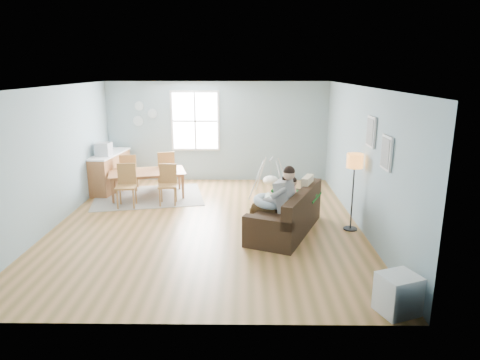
{
  "coord_description": "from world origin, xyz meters",
  "views": [
    {
      "loc": [
        0.75,
        -8.1,
        3.03
      ],
      "look_at": [
        0.66,
        -0.34,
        1.0
      ],
      "focal_mm": 32.0,
      "sensor_mm": 36.0,
      "label": 1
    }
  ],
  "objects_px": {
    "dining_table": "(148,184)",
    "floor_lamp": "(354,167)",
    "father": "(277,199)",
    "chair_se": "(168,182)",
    "chair_sw": "(127,182)",
    "monitor": "(104,149)",
    "chair_nw": "(129,170)",
    "counter": "(110,171)",
    "sofa": "(288,217)",
    "toddler": "(287,193)",
    "storage_cube": "(397,294)",
    "chair_ne": "(166,168)",
    "baby_swing": "(271,180)"
  },
  "relations": [
    {
      "from": "toddler",
      "to": "storage_cube",
      "type": "bearing_deg",
      "value": -69.49
    },
    {
      "from": "floor_lamp",
      "to": "sofa",
      "type": "bearing_deg",
      "value": -174.06
    },
    {
      "from": "storage_cube",
      "to": "chair_nw",
      "type": "xyz_separation_m",
      "value": [
        -4.87,
        5.56,
        0.28
      ]
    },
    {
      "from": "sofa",
      "to": "chair_ne",
      "type": "height_order",
      "value": "chair_ne"
    },
    {
      "from": "sofa",
      "to": "chair_sw",
      "type": "xyz_separation_m",
      "value": [
        -3.48,
        1.56,
        0.25
      ]
    },
    {
      "from": "sofa",
      "to": "storage_cube",
      "type": "distance_m",
      "value": 3.0
    },
    {
      "from": "storage_cube",
      "to": "chair_sw",
      "type": "xyz_separation_m",
      "value": [
        -4.6,
        4.34,
        0.29
      ]
    },
    {
      "from": "floor_lamp",
      "to": "toddler",
      "type": "bearing_deg",
      "value": 175.99
    },
    {
      "from": "sofa",
      "to": "baby_swing",
      "type": "distance_m",
      "value": 2.34
    },
    {
      "from": "father",
      "to": "baby_swing",
      "type": "bearing_deg",
      "value": 89.05
    },
    {
      "from": "baby_swing",
      "to": "father",
      "type": "bearing_deg",
      "value": -90.95
    },
    {
      "from": "father",
      "to": "chair_sw",
      "type": "distance_m",
      "value": 3.7
    },
    {
      "from": "father",
      "to": "toddler",
      "type": "distance_m",
      "value": 0.5
    },
    {
      "from": "baby_swing",
      "to": "toddler",
      "type": "bearing_deg",
      "value": -84.66
    },
    {
      "from": "chair_ne",
      "to": "monitor",
      "type": "bearing_deg",
      "value": -165.81
    },
    {
      "from": "sofa",
      "to": "chair_se",
      "type": "bearing_deg",
      "value": 146.01
    },
    {
      "from": "floor_lamp",
      "to": "chair_sw",
      "type": "height_order",
      "value": "floor_lamp"
    },
    {
      "from": "dining_table",
      "to": "chair_sw",
      "type": "bearing_deg",
      "value": -128.34
    },
    {
      "from": "storage_cube",
      "to": "counter",
      "type": "distance_m",
      "value": 7.85
    },
    {
      "from": "floor_lamp",
      "to": "chair_se",
      "type": "bearing_deg",
      "value": 157.1
    },
    {
      "from": "chair_se",
      "to": "storage_cube",
      "type": "bearing_deg",
      "value": -50.67
    },
    {
      "from": "chair_nw",
      "to": "counter",
      "type": "bearing_deg",
      "value": 164.79
    },
    {
      "from": "monitor",
      "to": "baby_swing",
      "type": "relative_size",
      "value": 0.33
    },
    {
      "from": "counter",
      "to": "monitor",
      "type": "relative_size",
      "value": 4.75
    },
    {
      "from": "toddler",
      "to": "chair_ne",
      "type": "bearing_deg",
      "value": 135.94
    },
    {
      "from": "father",
      "to": "chair_se",
      "type": "xyz_separation_m",
      "value": [
        -2.34,
        1.96,
        -0.2
      ]
    },
    {
      "from": "chair_ne",
      "to": "floor_lamp",
      "type": "bearing_deg",
      "value": -34.87
    },
    {
      "from": "dining_table",
      "to": "chair_sw",
      "type": "distance_m",
      "value": 0.81
    },
    {
      "from": "father",
      "to": "chair_se",
      "type": "bearing_deg",
      "value": 140.06
    },
    {
      "from": "monitor",
      "to": "baby_swing",
      "type": "distance_m",
      "value": 4.16
    },
    {
      "from": "chair_se",
      "to": "baby_swing",
      "type": "xyz_separation_m",
      "value": [
        2.38,
        0.59,
        -0.1
      ]
    },
    {
      "from": "storage_cube",
      "to": "chair_nw",
      "type": "height_order",
      "value": "chair_nw"
    },
    {
      "from": "dining_table",
      "to": "toddler",
      "type": "bearing_deg",
      "value": -47.33
    },
    {
      "from": "storage_cube",
      "to": "chair_sw",
      "type": "bearing_deg",
      "value": 136.7
    },
    {
      "from": "dining_table",
      "to": "floor_lamp",
      "type": "bearing_deg",
      "value": -40.35
    },
    {
      "from": "storage_cube",
      "to": "chair_nw",
      "type": "bearing_deg",
      "value": 131.23
    },
    {
      "from": "toddler",
      "to": "chair_se",
      "type": "bearing_deg",
      "value": 149.46
    },
    {
      "from": "toddler",
      "to": "floor_lamp",
      "type": "distance_m",
      "value": 1.34
    },
    {
      "from": "chair_ne",
      "to": "baby_swing",
      "type": "height_order",
      "value": "chair_ne"
    },
    {
      "from": "father",
      "to": "toddler",
      "type": "height_order",
      "value": "father"
    },
    {
      "from": "floor_lamp",
      "to": "monitor",
      "type": "xyz_separation_m",
      "value": [
        -5.52,
        2.47,
        -0.13
      ]
    },
    {
      "from": "chair_sw",
      "to": "storage_cube",
      "type": "bearing_deg",
      "value": -43.3
    },
    {
      "from": "chair_ne",
      "to": "counter",
      "type": "xyz_separation_m",
      "value": [
        -1.43,
        -0.04,
        -0.09
      ]
    },
    {
      "from": "father",
      "to": "storage_cube",
      "type": "distance_m",
      "value": 2.94
    },
    {
      "from": "chair_sw",
      "to": "toddler",
      "type": "bearing_deg",
      "value": -21.06
    },
    {
      "from": "chair_se",
      "to": "baby_swing",
      "type": "bearing_deg",
      "value": 13.94
    },
    {
      "from": "father",
      "to": "chair_ne",
      "type": "height_order",
      "value": "father"
    },
    {
      "from": "toddler",
      "to": "baby_swing",
      "type": "xyz_separation_m",
      "value": [
        -0.2,
        2.12,
        -0.29
      ]
    },
    {
      "from": "chair_sw",
      "to": "monitor",
      "type": "distance_m",
      "value": 1.43
    },
    {
      "from": "floor_lamp",
      "to": "storage_cube",
      "type": "xyz_separation_m",
      "value": [
        -0.11,
        -2.91,
        -0.98
      ]
    }
  ]
}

